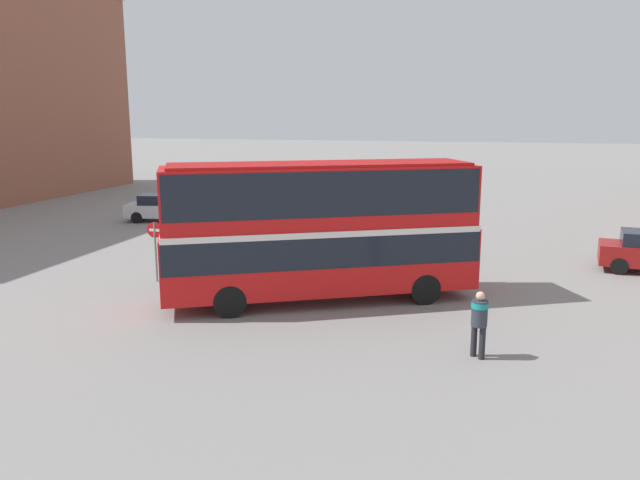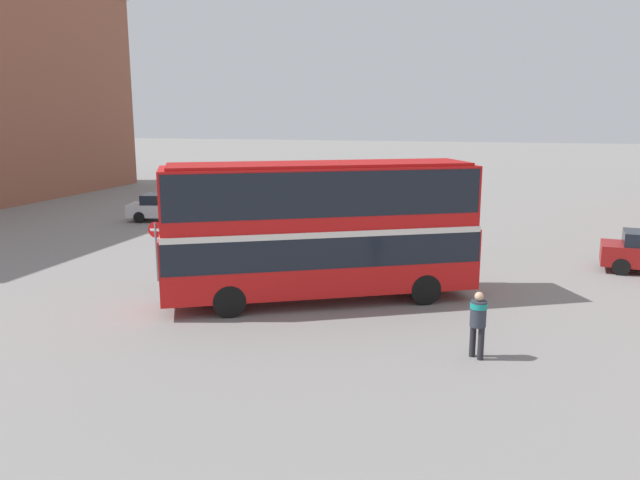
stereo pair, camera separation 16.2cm
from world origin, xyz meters
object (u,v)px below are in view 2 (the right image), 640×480
at_px(parked_car_kerb_near, 164,207).
at_px(no_entry_sign, 156,242).
at_px(double_decker_bus, 320,223).
at_px(pedestrian_foreground, 478,318).

xyz_separation_m(parked_car_kerb_near, no_entry_sign, (6.53, -12.15, 0.73)).
bearing_deg(double_decker_bus, parked_car_kerb_near, 108.13).
xyz_separation_m(double_decker_bus, pedestrian_foreground, (5.27, -3.79, -1.58)).
height_order(double_decker_bus, parked_car_kerb_near, double_decker_bus).
distance_m(pedestrian_foreground, no_entry_sign, 12.71).
xyz_separation_m(pedestrian_foreground, no_entry_sign, (-11.86, 4.55, 0.43)).
xyz_separation_m(double_decker_bus, no_entry_sign, (-6.59, 0.76, -1.15)).
bearing_deg(pedestrian_foreground, double_decker_bus, -87.24).
height_order(pedestrian_foreground, no_entry_sign, no_entry_sign).
bearing_deg(no_entry_sign, pedestrian_foreground, -20.99).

